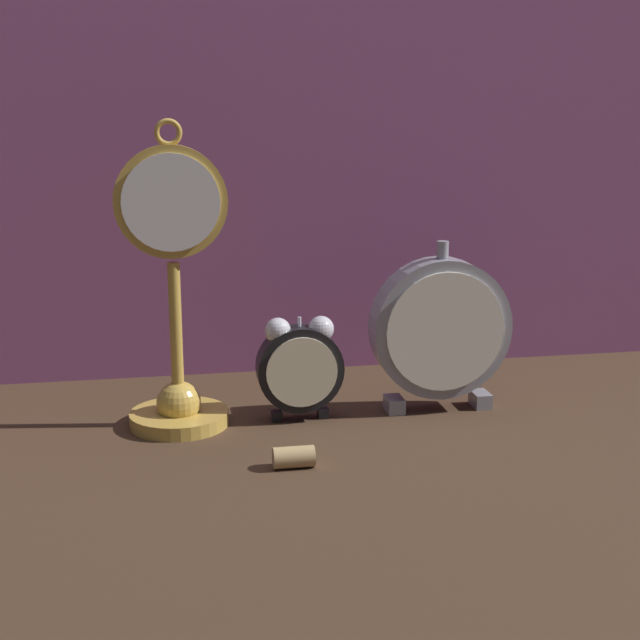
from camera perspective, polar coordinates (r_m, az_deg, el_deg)
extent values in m
plane|color=#422D1E|center=(0.94, 0.89, -8.72)|extent=(4.00, 4.00, 0.00)
cube|color=#8E4C7F|center=(1.19, -2.20, 14.91)|extent=(1.37, 0.01, 0.77)
cylinder|color=gold|center=(1.04, -8.99, -6.21)|extent=(0.11, 0.11, 0.02)
sphere|color=gold|center=(1.03, -9.03, -5.27)|extent=(0.05, 0.05, 0.05)
cylinder|color=gold|center=(1.01, -9.19, -1.17)|extent=(0.01, 0.01, 0.17)
cylinder|color=gold|center=(0.98, -9.53, 7.47)|extent=(0.12, 0.02, 0.12)
cylinder|color=silver|center=(0.98, -9.51, 7.41)|extent=(0.11, 0.00, 0.11)
torus|color=gold|center=(0.98, -9.70, 11.74)|extent=(0.03, 0.01, 0.03)
cube|color=black|center=(1.04, -2.79, -6.14)|extent=(0.01, 0.01, 0.01)
cube|color=black|center=(1.05, 0.20, -5.97)|extent=(0.01, 0.01, 0.01)
cylinder|color=black|center=(1.03, -1.31, -3.11)|extent=(0.10, 0.03, 0.10)
cylinder|color=beige|center=(1.01, -1.16, -3.38)|extent=(0.08, 0.00, 0.08)
sphere|color=silver|center=(1.01, -2.72, -0.69)|extent=(0.03, 0.03, 0.03)
sphere|color=silver|center=(1.02, 0.07, -0.57)|extent=(0.03, 0.03, 0.03)
cylinder|color=silver|center=(1.01, -1.32, -0.30)|extent=(0.00, 0.00, 0.02)
cube|color=gray|center=(1.07, 4.77, -5.41)|extent=(0.02, 0.03, 0.02)
cube|color=gray|center=(1.10, 10.22, -5.01)|extent=(0.02, 0.03, 0.02)
cylinder|color=gray|center=(1.06, 7.69, -0.49)|extent=(0.17, 0.04, 0.17)
cylinder|color=silver|center=(1.04, 8.04, -0.77)|extent=(0.14, 0.00, 0.14)
cylinder|color=gray|center=(1.04, 7.85, 4.48)|extent=(0.01, 0.01, 0.02)
cylinder|color=tan|center=(0.91, -1.69, -8.76)|extent=(0.04, 0.02, 0.02)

